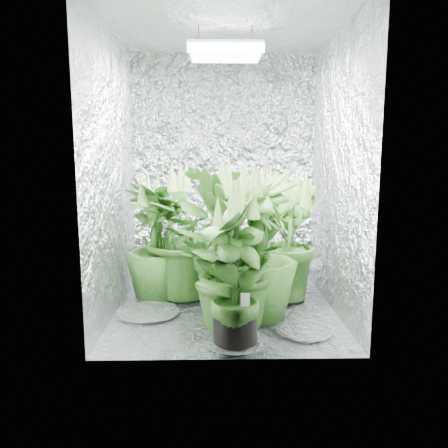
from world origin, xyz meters
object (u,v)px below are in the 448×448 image
object	(u,v)px
plant_a	(188,233)
plant_e	(231,268)
plant_b	(259,236)
plant_c	(287,242)
grow_lamp	(225,52)
circulation_fan	(293,269)
plant_f	(235,271)
plant_h	(256,249)
plant_g	(227,242)
plant_d	(158,243)

from	to	relation	value
plant_a	plant_e	size ratio (longest dim) A/B	1.24
plant_b	plant_c	size ratio (longest dim) A/B	1.01
grow_lamp	circulation_fan	world-z (taller)	grow_lamp
plant_b	plant_f	distance (m)	1.12
circulation_fan	plant_h	bearing A→B (deg)	-118.38
plant_g	plant_h	xyz separation A→B (m)	(0.20, -0.15, -0.01)
grow_lamp	plant_c	distance (m)	1.46
grow_lamp	plant_b	distance (m)	1.46
plant_a	grow_lamp	bearing A→B (deg)	-45.49
plant_h	circulation_fan	xyz separation A→B (m)	(0.40, 0.82, -0.36)
grow_lamp	plant_e	xyz separation A→B (m)	(0.03, -0.38, -1.41)
plant_c	plant_d	xyz separation A→B (m)	(-1.00, 0.03, -0.01)
plant_d	plant_h	distance (m)	0.85
plant_f	plant_c	bearing A→B (deg)	62.50
plant_d	plant_h	size ratio (longest dim) A/B	0.92
plant_a	plant_e	distance (m)	0.76
plant_b	plant_d	bearing A→B (deg)	-165.32
plant_d	plant_a	bearing A→B (deg)	14.71
plant_a	plant_c	world-z (taller)	plant_a
plant_e	plant_f	distance (m)	0.26
grow_lamp	plant_c	xyz separation A→B (m)	(0.49, 0.21, -1.36)
plant_d	plant_g	bearing A→B (deg)	-30.26
plant_b	plant_d	xyz separation A→B (m)	(-0.81, -0.21, -0.01)
plant_a	plant_d	distance (m)	0.24
plant_e	plant_a	bearing A→B (deg)	115.32
plant_c	plant_g	size ratio (longest dim) A/B	0.91
circulation_fan	plant_a	bearing A→B (deg)	-163.50
plant_g	plant_h	bearing A→B (deg)	-37.07
plant_c	plant_d	distance (m)	1.01
plant_a	plant_g	size ratio (longest dim) A/B	0.98
plant_a	plant_f	size ratio (longest dim) A/B	1.10
plant_f	plant_h	distance (m)	0.45
plant_c	plant_h	world-z (taller)	plant_h
plant_b	plant_a	bearing A→B (deg)	-165.33
plant_g	grow_lamp	bearing A→B (deg)	95.54
plant_a	plant_h	size ratio (longest dim) A/B	1.03
plant_f	plant_g	distance (m)	0.57
plant_e	plant_d	bearing A→B (deg)	131.60
plant_e	plant_h	bearing A→B (deg)	43.66
plant_d	circulation_fan	bearing A→B (deg)	17.87
grow_lamp	plant_d	bearing A→B (deg)	155.59
plant_g	plant_f	bearing A→B (deg)	-86.25
plant_b	plant_h	bearing A→B (deg)	-97.76
plant_d	plant_f	distance (m)	1.04
plant_a	plant_c	distance (m)	0.78
plant_h	plant_b	bearing A→B (deg)	82.24
plant_b	plant_h	distance (m)	0.67
plant_f	plant_e	bearing A→B (deg)	92.95
plant_c	circulation_fan	size ratio (longest dim) A/B	2.97
plant_a	plant_e	world-z (taller)	plant_a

